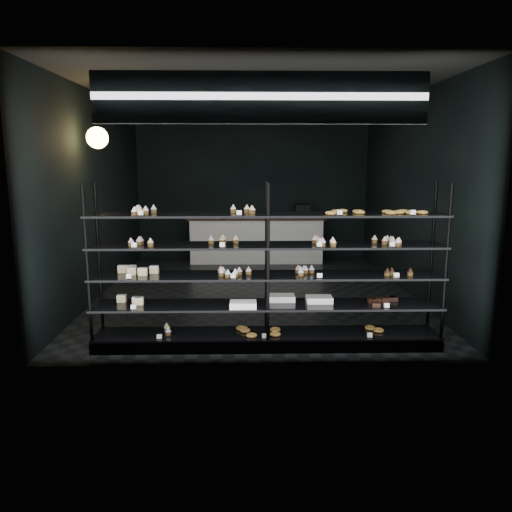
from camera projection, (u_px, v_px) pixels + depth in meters
name	position (u px, v px, depth m)	size (l,w,h in m)	color
room	(255.00, 195.00, 7.97)	(5.01, 6.01, 3.20)	black
display_shelf	(265.00, 294.00, 5.75)	(4.00, 0.50, 1.91)	black
signage	(261.00, 98.00, 4.88)	(3.30, 0.05, 0.50)	#0C1F40
pendant_lamp	(97.00, 138.00, 6.83)	(0.29, 0.29, 0.88)	black
service_counter	(257.00, 239.00, 10.63)	(2.88, 0.65, 1.23)	silver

